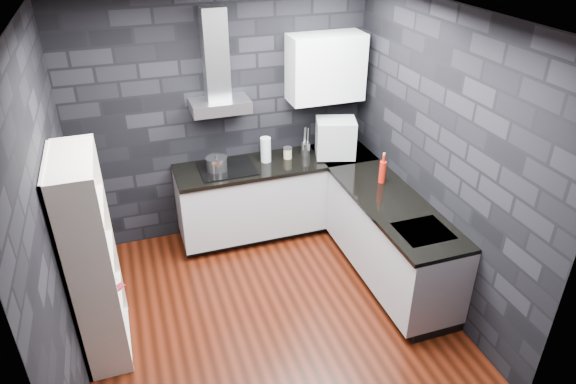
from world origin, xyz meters
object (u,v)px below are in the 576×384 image
pot (217,164)px  appliance_garage (336,138)px  red_bottle (382,172)px  utensil_crock (306,148)px  bookshelf (92,260)px  storage_jar (288,153)px  fruit_bowl (91,264)px  glass_vase (266,150)px

pot → appliance_garage: appliance_garage is taller
appliance_garage → red_bottle: bearing=-56.1°
utensil_crock → bookshelf: size_ratio=0.07×
utensil_crock → red_bottle: size_ratio=0.59×
pot → utensil_crock: (1.03, 0.09, -0.01)m
appliance_garage → red_bottle: (0.21, -0.70, -0.11)m
storage_jar → fruit_bowl: (-2.07, -1.37, -0.02)m
pot → glass_vase: bearing=5.6°
bookshelf → fruit_bowl: (0.00, -0.11, 0.04)m
appliance_garage → bookshelf: (-2.58, -1.13, -0.22)m
red_bottle → glass_vase: bearing=139.3°
glass_vase → storage_jar: size_ratio=2.45×
storage_jar → fruit_bowl: size_ratio=0.52×
bookshelf → red_bottle: bearing=17.3°
glass_vase → bookshelf: (-1.82, -1.26, -0.14)m
pot → storage_jar: pot is taller
red_bottle → fruit_bowl: size_ratio=1.06×
pot → red_bottle: 1.71m
glass_vase → appliance_garage: bearing=-9.9°
bookshelf → appliance_garage: bearing=32.3°
storage_jar → utensil_crock: 0.23m
pot → bookshelf: bookshelf is taller
glass_vase → fruit_bowl: glass_vase is taller
appliance_garage → red_bottle: 0.74m
pot → fruit_bowl: pot is taller
appliance_garage → red_bottle: appliance_garage is taller
appliance_garage → fruit_bowl: appliance_garage is taller
red_bottle → fruit_bowl: (-2.79, -0.54, -0.08)m
utensil_crock → bookshelf: bookshelf is taller
storage_jar → appliance_garage: size_ratio=0.27×
red_bottle → utensil_crock: bearing=119.7°
glass_vase → appliance_garage: appliance_garage is taller
pot → red_bottle: (1.52, -0.78, 0.04)m
fruit_bowl → storage_jar: bearing=33.6°
storage_jar → glass_vase: bearing=179.4°
pot → bookshelf: (-1.26, -1.21, -0.08)m
storage_jar → red_bottle: red_bottle is taller
glass_vase → bookshelf: bearing=-145.2°
storage_jar → appliance_garage: (0.51, -0.13, 0.17)m
utensil_crock → bookshelf: 2.64m
storage_jar → red_bottle: bearing=-49.1°
pot → glass_vase: size_ratio=0.78×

